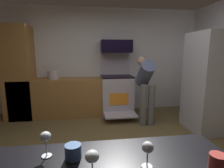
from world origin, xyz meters
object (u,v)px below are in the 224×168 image
object	(u,v)px
mug_coffee	(73,152)
mug_tea	(217,164)
stock_pot	(53,75)
wine_glass_far	(46,138)
oven_range	(117,93)
wine_glass_mid	(92,158)
refrigerator	(213,82)
wine_glass_near	(148,149)
person_cook	(146,84)
microwave	(116,46)

from	to	relation	value
mug_coffee	mug_tea	size ratio (longest dim) A/B	0.92
stock_pot	wine_glass_far	bearing A→B (deg)	-80.38
oven_range	stock_pot	bearing A→B (deg)	179.41
mug_coffee	wine_glass_mid	bearing A→B (deg)	-61.04
refrigerator	wine_glass_near	bearing A→B (deg)	-133.16
mug_coffee	stock_pot	size ratio (longest dim) A/B	0.36
person_cook	oven_range	bearing A→B (deg)	127.81
refrigerator	stock_pot	distance (m)	3.40
wine_glass_mid	mug_tea	world-z (taller)	wine_glass_mid
oven_range	wine_glass_mid	bearing A→B (deg)	-101.29
wine_glass_near	mug_tea	world-z (taller)	wine_glass_near
refrigerator	wine_glass_near	distance (m)	3.03
microwave	mug_tea	size ratio (longest dim) A/B	7.12
mug_coffee	mug_tea	bearing A→B (deg)	-17.41
stock_pot	wine_glass_near	bearing A→B (deg)	-72.00
stock_pot	mug_coffee	bearing A→B (deg)	-77.82
wine_glass_near	stock_pot	xyz separation A→B (m)	(-1.11, 3.41, -0.01)
microwave	person_cook	bearing A→B (deg)	-55.87
wine_glass_near	wine_glass_far	bearing A→B (deg)	162.38
refrigerator	mug_tea	world-z (taller)	refrigerator
oven_range	microwave	size ratio (longest dim) A/B	2.04
microwave	wine_glass_far	xyz separation A→B (m)	(-0.95, -3.31, -0.64)
oven_range	microwave	distance (m)	1.15
mug_coffee	refrigerator	bearing A→B (deg)	39.98
refrigerator	wine_glass_far	bearing A→B (deg)	-142.33
refrigerator	wine_glass_mid	xyz separation A→B (m)	(-2.37, -2.27, 0.07)
person_cook	wine_glass_mid	size ratio (longest dim) A/B	9.08
mug_tea	wine_glass_near	bearing A→B (deg)	164.15
person_cook	wine_glass_far	bearing A→B (deg)	-119.85
wine_glass_mid	mug_coffee	xyz separation A→B (m)	(-0.11, 0.19, -0.07)
person_cook	mug_tea	xyz separation A→B (m)	(-0.57, -2.83, 0.10)
wine_glass_near	mug_tea	xyz separation A→B (m)	(0.34, -0.10, -0.05)
wine_glass_mid	wine_glass_far	size ratio (longest dim) A/B	0.99
oven_range	stock_pot	distance (m)	1.58
microwave	stock_pot	size ratio (longest dim) A/B	2.82
oven_range	wine_glass_near	bearing A→B (deg)	-96.64
wine_glass_mid	stock_pot	size ratio (longest dim) A/B	0.60
wine_glass_mid	wine_glass_far	xyz separation A→B (m)	(-0.27, 0.24, 0.00)
person_cook	stock_pot	distance (m)	2.13
mug_tea	wine_glass_mid	bearing A→B (deg)	176.52
refrigerator	wine_glass_far	xyz separation A→B (m)	(-2.63, -2.03, 0.07)
oven_range	microwave	xyz separation A→B (m)	(0.00, 0.10, 1.15)
oven_range	mug_tea	world-z (taller)	oven_range
wine_glass_far	mug_coffee	bearing A→B (deg)	-14.81
oven_range	person_cook	world-z (taller)	oven_range
wine_glass_near	wine_glass_mid	distance (m)	0.30
refrigerator	person_cook	world-z (taller)	refrigerator
wine_glass_near	refrigerator	bearing A→B (deg)	46.84
microwave	oven_range	bearing A→B (deg)	-90.00
microwave	wine_glass_near	world-z (taller)	microwave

